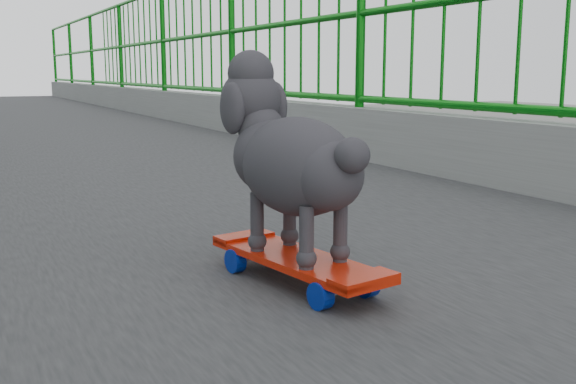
% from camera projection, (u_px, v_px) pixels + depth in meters
% --- Properties ---
extents(railing, '(3.00, 24.00, 1.42)m').
position_uv_depth(railing, '(129.00, 130.00, 3.45)').
color(railing, gray).
rests_on(railing, footbridge).
extents(skateboard, '(0.25, 0.56, 0.07)m').
position_uv_depth(skateboard, '(297.00, 263.00, 1.63)').
color(skateboard, red).
rests_on(skateboard, footbridge).
extents(poodle, '(0.28, 0.53, 0.45)m').
position_uv_depth(poodle, '(290.00, 156.00, 1.61)').
color(poodle, '#282529').
rests_on(poodle, skateboard).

